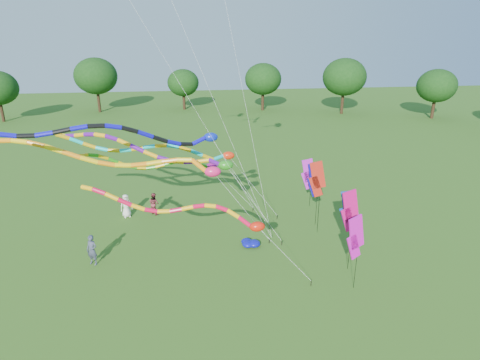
{
  "coord_description": "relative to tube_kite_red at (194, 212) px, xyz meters",
  "views": [
    {
      "loc": [
        -2.69,
        -18.57,
        12.64
      ],
      "look_at": [
        0.27,
        2.79,
        4.8
      ],
      "focal_mm": 30.0,
      "sensor_mm": 36.0,
      "label": 1
    }
  ],
  "objects": [
    {
      "name": "tube_kite_red",
      "position": [
        0.0,
        0.0,
        0.0
      ],
      "size": [
        11.66,
        3.19,
        5.7
      ],
      "rotation": [
        0.0,
        0.0,
        -0.3
      ],
      "color": "black",
      "rests_on": "ground"
    },
    {
      "name": "banner_pole_violet",
      "position": [
        8.86,
        8.38,
        -1.17
      ],
      "size": [
        1.16,
        0.16,
        3.9
      ],
      "rotation": [
        0.0,
        0.0,
        -0.07
      ],
      "color": "black",
      "rests_on": "ground"
    },
    {
      "name": "tube_kite_cyan",
      "position": [
        -1.42,
        5.77,
        1.81
      ],
      "size": [
        13.91,
        1.22,
        7.51
      ],
      "rotation": [
        0.0,
        0.0,
        0.08
      ],
      "color": "black",
      "rests_on": "ground"
    },
    {
      "name": "tube_kite_green",
      "position": [
        -1.56,
        6.6,
        0.66
      ],
      "size": [
        11.27,
        2.75,
        6.25
      ],
      "rotation": [
        0.0,
        0.0,
        0.23
      ],
      "color": "black",
      "rests_on": "ground"
    },
    {
      "name": "tube_kite_orange",
      "position": [
        -3.55,
        3.8,
        1.86
      ],
      "size": [
        16.22,
        1.65,
        7.78
      ],
      "rotation": [
        0.0,
        0.0,
        -0.11
      ],
      "color": "black",
      "rests_on": "ground"
    },
    {
      "name": "person_a",
      "position": [
        -4.8,
        8.3,
        -2.95
      ],
      "size": [
        1.0,
        0.82,
        1.75
      ],
      "primitive_type": "imported",
      "rotation": [
        0.0,
        0.0,
        0.37
      ],
      "color": "silver",
      "rests_on": "ground"
    },
    {
      "name": "ground",
      "position": [
        2.45,
        -0.87,
        -3.82
      ],
      "size": [
        160.0,
        160.0,
        0.0
      ],
      "primitive_type": "plane",
      "color": "#275C18",
      "rests_on": "ground"
    },
    {
      "name": "banner_pole_blue_b",
      "position": [
        8.28,
        5.13,
        -0.43
      ],
      "size": [
        1.16,
        0.12,
        4.66
      ],
      "rotation": [
        0.0,
        0.0,
        -0.03
      ],
      "color": "black",
      "rests_on": "ground"
    },
    {
      "name": "blue_nylon_heap",
      "position": [
        3.81,
        3.0,
        -3.66
      ],
      "size": [
        1.35,
        1.29,
        0.35
      ],
      "color": "#0C10A4",
      "rests_on": "ground"
    },
    {
      "name": "banner_pole_blue_a",
      "position": [
        8.63,
        -0.01,
        -0.46
      ],
      "size": [
        1.12,
        0.47,
        4.62
      ],
      "rotation": [
        0.0,
        0.0,
        -0.35
      ],
      "color": "black",
      "rests_on": "ground"
    },
    {
      "name": "tube_kite_blue",
      "position": [
        -2.9,
        2.14,
        3.72
      ],
      "size": [
        14.89,
        4.61,
        9.1
      ],
      "rotation": [
        0.0,
        0.0,
        0.33
      ],
      "color": "black",
      "rests_on": "ground"
    },
    {
      "name": "banner_pole_magenta_b",
      "position": [
        8.36,
        -0.66,
        -0.16
      ],
      "size": [
        1.16,
        0.25,
        4.92
      ],
      "rotation": [
        0.0,
        0.0,
        0.15
      ],
      "color": "black",
      "rests_on": "ground"
    },
    {
      "name": "banner_pole_red",
      "position": [
        8.04,
        3.98,
        0.02
      ],
      "size": [
        1.16,
        0.23,
        5.1
      ],
      "rotation": [
        0.0,
        0.0,
        -0.13
      ],
      "color": "black",
      "rests_on": "ground"
    },
    {
      "name": "tube_kite_purple",
      "position": [
        -1.91,
        4.99,
        1.92
      ],
      "size": [
        13.93,
        5.05,
        7.48
      ],
      "rotation": [
        0.0,
        0.0,
        -0.33
      ],
      "color": "black",
      "rests_on": "ground"
    },
    {
      "name": "banner_pole_magenta_a",
      "position": [
        7.97,
        -2.48,
        -0.79
      ],
      "size": [
        1.12,
        0.45,
        4.29
      ],
      "rotation": [
        0.0,
        0.0,
        0.33
      ],
      "color": "black",
      "rests_on": "ground"
    },
    {
      "name": "person_b",
      "position": [
        -5.93,
        1.9,
        -2.9
      ],
      "size": [
        0.8,
        0.7,
        1.84
      ],
      "primitive_type": "imported",
      "rotation": [
        0.0,
        0.0,
        -0.47
      ],
      "color": "#3B3F53",
      "rests_on": "ground"
    },
    {
      "name": "person_c",
      "position": [
        -2.82,
        8.54,
        -2.99
      ],
      "size": [
        1.02,
        1.02,
        1.67
      ],
      "primitive_type": "imported",
      "rotation": [
        0.0,
        0.0,
        2.33
      ],
      "color": "maroon",
      "rests_on": "ground"
    },
    {
      "name": "tree_ring",
      "position": [
        -0.53,
        -0.49,
        1.7
      ],
      "size": [
        120.31,
        116.17,
        9.6
      ],
      "color": "#382314",
      "rests_on": "ground"
    }
  ]
}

